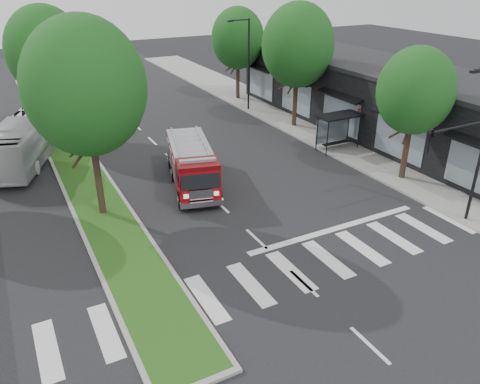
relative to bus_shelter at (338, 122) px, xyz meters
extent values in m
plane|color=black|center=(-11.20, -8.15, -2.04)|extent=(140.00, 140.00, 0.00)
cube|color=gray|center=(1.30, 1.85, -1.96)|extent=(5.00, 80.00, 0.15)
cube|color=gray|center=(-17.20, 9.85, -1.97)|extent=(3.00, 50.00, 0.14)
cube|color=#244915|center=(-17.20, 9.85, -1.89)|extent=(2.60, 49.50, 0.02)
cube|color=black|center=(5.80, 1.85, 0.46)|extent=(8.00, 30.00, 5.00)
cylinder|color=black|center=(-1.40, -0.75, -0.79)|extent=(0.08, 0.08, 2.50)
cylinder|color=black|center=(1.40, -0.75, -0.79)|extent=(0.08, 0.08, 2.50)
cylinder|color=black|center=(-1.40, 0.45, -0.79)|extent=(0.08, 0.08, 2.50)
cylinder|color=black|center=(1.40, 0.45, -0.79)|extent=(0.08, 0.08, 2.50)
cube|color=black|center=(0.00, -0.15, 0.51)|extent=(3.20, 1.60, 0.12)
cube|color=#8C99A5|center=(0.00, 0.55, -0.74)|extent=(2.80, 0.04, 1.80)
cube|color=black|center=(0.00, -0.15, -1.49)|extent=(2.40, 0.40, 0.08)
cylinder|color=black|center=(0.30, -6.15, -0.17)|extent=(0.36, 0.36, 3.74)
ellipsoid|color=#103E14|center=(0.30, -6.15, 3.49)|extent=(4.40, 4.40, 5.06)
cylinder|color=black|center=(0.30, 5.85, 0.16)|extent=(0.36, 0.36, 4.40)
ellipsoid|color=#103E14|center=(0.30, 5.85, 4.46)|extent=(5.60, 5.60, 6.44)
cylinder|color=black|center=(0.30, 15.85, -0.06)|extent=(0.36, 0.36, 3.96)
ellipsoid|color=#103E14|center=(0.30, 15.85, 3.81)|extent=(5.00, 5.00, 5.75)
cylinder|color=black|center=(-17.20, -2.15, 0.27)|extent=(0.36, 0.36, 4.62)
ellipsoid|color=#103E14|center=(-17.20, -2.15, 4.79)|extent=(5.80, 5.80, 6.67)
cylinder|color=black|center=(-17.20, 11.85, 0.16)|extent=(0.36, 0.36, 4.40)
ellipsoid|color=#103E14|center=(-17.20, 11.85, 4.46)|extent=(5.60, 5.60, 6.44)
cube|color=black|center=(-2.50, -11.65, 5.81)|extent=(0.45, 0.20, 0.12)
cylinder|color=black|center=(-2.70, -11.65, 3.36)|extent=(4.00, 0.10, 0.10)
imported|color=black|center=(-4.50, -11.65, 2.96)|extent=(0.18, 0.22, 1.10)
cylinder|color=black|center=(-0.70, 11.85, 1.96)|extent=(0.16, 0.16, 8.00)
cylinder|color=black|center=(-1.60, 11.85, 5.86)|extent=(1.80, 0.10, 0.10)
cube|color=black|center=(-2.50, 11.85, 5.81)|extent=(0.45, 0.20, 0.12)
cube|color=#5B0408|center=(-11.47, -0.72, -1.59)|extent=(4.09, 7.86, 0.22)
cube|color=maroon|center=(-11.28, -0.03, -0.65)|extent=(3.63, 6.12, 1.79)
cube|color=maroon|center=(-12.18, -3.41, -0.65)|extent=(2.58, 2.13, 1.88)
cube|color=#B2B2B7|center=(-11.28, -0.03, 0.29)|extent=(3.63, 6.12, 0.11)
cylinder|color=#B2B2B7|center=(-12.06, 0.18, 0.47)|extent=(1.46, 5.23, 0.09)
cylinder|color=#B2B2B7|center=(-10.50, -0.23, 0.47)|extent=(1.46, 5.23, 0.09)
cube|color=silver|center=(-12.44, -4.41, -1.50)|extent=(2.34, 0.90, 0.31)
cube|color=#8C99A5|center=(-12.18, -3.41, 0.56)|extent=(1.99, 0.81, 0.16)
cylinder|color=black|center=(-13.24, -3.41, -1.55)|extent=(0.56, 1.03, 0.99)
cylinder|color=black|center=(-11.25, -3.93, -1.55)|extent=(0.56, 1.03, 0.99)
cylinder|color=black|center=(-12.28, 0.24, -1.55)|extent=(0.56, 1.03, 0.99)
cylinder|color=black|center=(-10.29, -0.29, -1.55)|extent=(0.56, 1.03, 0.99)
cylinder|color=black|center=(-11.73, 2.32, -1.55)|extent=(0.56, 1.03, 0.99)
cylinder|color=black|center=(-9.74, 1.79, -1.55)|extent=(0.56, 1.03, 0.99)
imported|color=#B7B6BB|center=(-19.70, 8.23, -0.54)|extent=(6.20, 10.91, 2.99)
camera|label=1|loc=(-20.98, -24.97, 9.88)|focal=35.00mm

